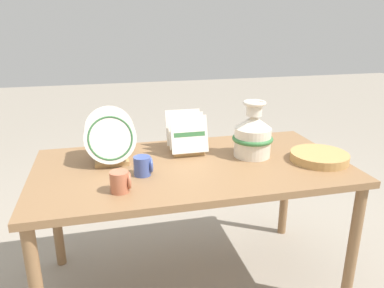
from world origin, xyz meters
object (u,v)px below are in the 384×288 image
object	(u,v)px
dish_rack_square_plates	(186,139)
wicker_charger_stack	(319,157)
ceramic_vase	(253,134)
dish_rack_round_plates	(110,140)
mug_terracotta_glaze	(121,182)
mug_cobalt_glaze	(143,166)

from	to	relation	value
dish_rack_square_plates	wicker_charger_stack	xyz separation A→B (m)	(0.65, -0.31, -0.05)
ceramic_vase	wicker_charger_stack	distance (m)	0.37
dish_rack_square_plates	wicker_charger_stack	distance (m)	0.72
dish_rack_round_plates	mug_terracotta_glaze	world-z (taller)	dish_rack_round_plates
wicker_charger_stack	mug_terracotta_glaze	distance (m)	1.04
dish_rack_round_plates	wicker_charger_stack	bearing A→B (deg)	-12.71
wicker_charger_stack	dish_rack_square_plates	bearing A→B (deg)	154.62
ceramic_vase	mug_terracotta_glaze	bearing A→B (deg)	-158.87
wicker_charger_stack	mug_terracotta_glaze	size ratio (longest dim) A/B	3.22
mug_terracotta_glaze	mug_cobalt_glaze	size ratio (longest dim) A/B	1.00
ceramic_vase	dish_rack_round_plates	world-z (taller)	ceramic_vase
ceramic_vase	wicker_charger_stack	world-z (taller)	ceramic_vase
dish_rack_square_plates	mug_terracotta_glaze	xyz separation A→B (m)	(-0.39, -0.43, -0.03)
dish_rack_round_plates	dish_rack_square_plates	world-z (taller)	dish_rack_round_plates
dish_rack_round_plates	mug_cobalt_glaze	bearing A→B (deg)	-55.32
mug_cobalt_glaze	dish_rack_square_plates	bearing A→B (deg)	44.81
dish_rack_round_plates	mug_terracotta_glaze	xyz separation A→B (m)	(0.03, -0.36, -0.07)
dish_rack_round_plates	dish_rack_square_plates	size ratio (longest dim) A/B	1.25
mug_terracotta_glaze	mug_cobalt_glaze	distance (m)	0.20
ceramic_vase	mug_cobalt_glaze	bearing A→B (deg)	-168.67
mug_terracotta_glaze	mug_cobalt_glaze	xyz separation A→B (m)	(0.12, 0.16, 0.00)
ceramic_vase	mug_cobalt_glaze	size ratio (longest dim) A/B	3.26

